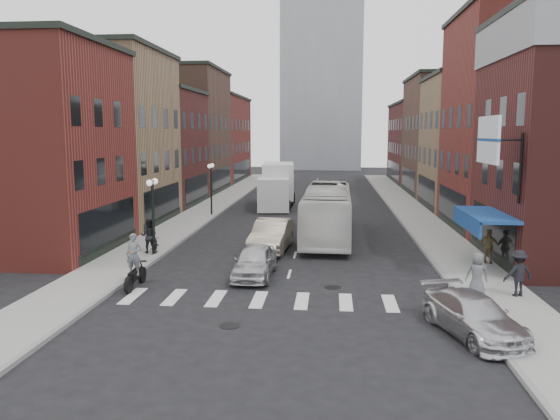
{
  "coord_description": "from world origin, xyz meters",
  "views": [
    {
      "loc": [
        1.86,
        -23.54,
        6.52
      ],
      "look_at": [
        -0.86,
        5.62,
        2.34
      ],
      "focal_mm": 35.0,
      "sensor_mm": 36.0,
      "label": 1
    }
  ],
  "objects_px": {
    "bike_rack": "(132,258)",
    "ped_right_b": "(489,246)",
    "streetlamp_near": "(153,202)",
    "streetlamp_far": "(211,179)",
    "billboard_sign": "(490,141)",
    "curb_car": "(473,316)",
    "sedan_left_near": "(254,261)",
    "sedan_left_far": "(272,235)",
    "motorcycle_rider": "(134,263)",
    "ped_left_solo": "(149,236)",
    "ped_right_a": "(518,273)",
    "parked_bicycle": "(155,244)",
    "transit_bus": "(327,212)",
    "ped_right_c": "(477,274)"
  },
  "relations": [
    {
      "from": "billboard_sign",
      "to": "streetlamp_near",
      "type": "bearing_deg",
      "value": 167.65
    },
    {
      "from": "streetlamp_far",
      "to": "motorcycle_rider",
      "type": "height_order",
      "value": "streetlamp_far"
    },
    {
      "from": "transit_bus",
      "to": "curb_car",
      "type": "xyz_separation_m",
      "value": [
        4.82,
        -15.88,
        -0.99
      ]
    },
    {
      "from": "bike_rack",
      "to": "ped_right_b",
      "type": "bearing_deg",
      "value": 6.96
    },
    {
      "from": "streetlamp_far",
      "to": "ped_left_solo",
      "type": "bearing_deg",
      "value": -91.36
    },
    {
      "from": "transit_bus",
      "to": "ped_right_c",
      "type": "bearing_deg",
      "value": -62.4
    },
    {
      "from": "ped_left_solo",
      "to": "ped_right_a",
      "type": "xyz_separation_m",
      "value": [
        16.94,
        -6.19,
        -0.0
      ]
    },
    {
      "from": "curb_car",
      "to": "ped_left_solo",
      "type": "relative_size",
      "value": 2.47
    },
    {
      "from": "streetlamp_near",
      "to": "parked_bicycle",
      "type": "xyz_separation_m",
      "value": [
        -0.1,
        0.4,
        -2.32
      ]
    },
    {
      "from": "ped_right_b",
      "to": "transit_bus",
      "type": "bearing_deg",
      "value": -14.63
    },
    {
      "from": "billboard_sign",
      "to": "streetlamp_near",
      "type": "distance_m",
      "value": 16.68
    },
    {
      "from": "sedan_left_near",
      "to": "sedan_left_far",
      "type": "xyz_separation_m",
      "value": [
        0.17,
        5.65,
        0.13
      ]
    },
    {
      "from": "curb_car",
      "to": "billboard_sign",
      "type": "bearing_deg",
      "value": 54.91
    },
    {
      "from": "ped_right_a",
      "to": "billboard_sign",
      "type": "bearing_deg",
      "value": -91.17
    },
    {
      "from": "billboard_sign",
      "to": "curb_car",
      "type": "xyz_separation_m",
      "value": [
        -2.09,
        -6.62,
        -5.48
      ]
    },
    {
      "from": "streetlamp_near",
      "to": "sedan_left_far",
      "type": "relative_size",
      "value": 0.79
    },
    {
      "from": "transit_bus",
      "to": "curb_car",
      "type": "distance_m",
      "value": 16.63
    },
    {
      "from": "bike_rack",
      "to": "ped_right_b",
      "type": "relative_size",
      "value": 0.47
    },
    {
      "from": "parked_bicycle",
      "to": "ped_right_a",
      "type": "bearing_deg",
      "value": -31.76
    },
    {
      "from": "ped_right_b",
      "to": "sedan_left_near",
      "type": "bearing_deg",
      "value": 39.45
    },
    {
      "from": "streetlamp_far",
      "to": "curb_car",
      "type": "height_order",
      "value": "streetlamp_far"
    },
    {
      "from": "curb_car",
      "to": "ped_right_a",
      "type": "xyz_separation_m",
      "value": [
        2.71,
        4.1,
        0.41
      ]
    },
    {
      "from": "transit_bus",
      "to": "curb_car",
      "type": "relative_size",
      "value": 2.6
    },
    {
      "from": "ped_left_solo",
      "to": "streetlamp_far",
      "type": "bearing_deg",
      "value": -96.38
    },
    {
      "from": "billboard_sign",
      "to": "sedan_left_near",
      "type": "bearing_deg",
      "value": -179.14
    },
    {
      "from": "sedan_left_far",
      "to": "ped_right_a",
      "type": "distance_m",
      "value": 13.28
    },
    {
      "from": "curb_car",
      "to": "streetlamp_far",
      "type": "bearing_deg",
      "value": 102.36
    },
    {
      "from": "streetlamp_far",
      "to": "sedan_left_near",
      "type": "bearing_deg",
      "value": -71.62
    },
    {
      "from": "motorcycle_rider",
      "to": "ped_right_a",
      "type": "relative_size",
      "value": 1.28
    },
    {
      "from": "ped_left_solo",
      "to": "transit_bus",
      "type": "bearing_deg",
      "value": -154.31
    },
    {
      "from": "sedan_left_far",
      "to": "ped_left_solo",
      "type": "bearing_deg",
      "value": -159.75
    },
    {
      "from": "ped_right_a",
      "to": "streetlamp_near",
      "type": "bearing_deg",
      "value": -35.06
    },
    {
      "from": "motorcycle_rider",
      "to": "ped_right_c",
      "type": "xyz_separation_m",
      "value": [
        13.91,
        -0.26,
        -0.08
      ]
    },
    {
      "from": "sedan_left_far",
      "to": "curb_car",
      "type": "height_order",
      "value": "sedan_left_far"
    },
    {
      "from": "streetlamp_far",
      "to": "motorcycle_rider",
      "type": "xyz_separation_m",
      "value": [
        1.1,
        -19.89,
        -1.82
      ]
    },
    {
      "from": "sedan_left_near",
      "to": "billboard_sign",
      "type": "bearing_deg",
      "value": 2.23
    },
    {
      "from": "parked_bicycle",
      "to": "ped_right_b",
      "type": "xyz_separation_m",
      "value": [
        17.1,
        -1.0,
        0.4
      ]
    },
    {
      "from": "ped_right_a",
      "to": "ped_left_solo",
      "type": "bearing_deg",
      "value": -35.22
    },
    {
      "from": "bike_rack",
      "to": "motorcycle_rider",
      "type": "distance_m",
      "value": 3.48
    },
    {
      "from": "streetlamp_far",
      "to": "sedan_left_far",
      "type": "distance_m",
      "value": 13.59
    },
    {
      "from": "parked_bicycle",
      "to": "ped_left_solo",
      "type": "bearing_deg",
      "value": -146.31
    },
    {
      "from": "billboard_sign",
      "to": "curb_car",
      "type": "bearing_deg",
      "value": -107.49
    },
    {
      "from": "motorcycle_rider",
      "to": "ped_right_b",
      "type": "relative_size",
      "value": 1.39
    },
    {
      "from": "transit_bus",
      "to": "parked_bicycle",
      "type": "height_order",
      "value": "transit_bus"
    },
    {
      "from": "streetlamp_near",
      "to": "streetlamp_far",
      "type": "bearing_deg",
      "value": 90.0
    },
    {
      "from": "motorcycle_rider",
      "to": "sedan_left_near",
      "type": "xyz_separation_m",
      "value": [
        4.76,
        2.23,
        -0.37
      ]
    },
    {
      "from": "bike_rack",
      "to": "sedan_left_near",
      "type": "height_order",
      "value": "sedan_left_near"
    },
    {
      "from": "parked_bicycle",
      "to": "ped_right_b",
      "type": "relative_size",
      "value": 1.0
    },
    {
      "from": "streetlamp_near",
      "to": "streetlamp_far",
      "type": "relative_size",
      "value": 1.0
    },
    {
      "from": "billboard_sign",
      "to": "ped_left_solo",
      "type": "height_order",
      "value": "billboard_sign"
    }
  ]
}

